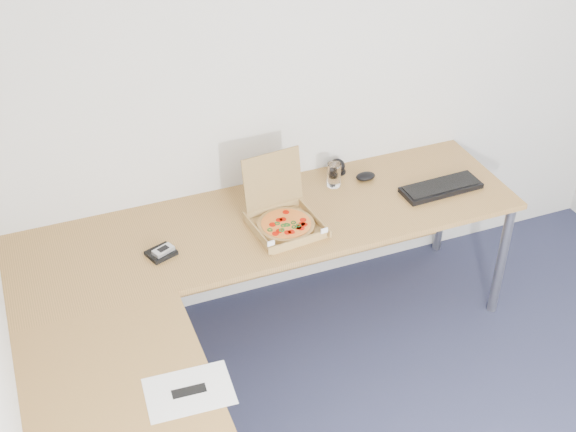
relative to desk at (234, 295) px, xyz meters
name	(u,v)px	position (x,y,z in m)	size (l,w,h in m)	color
room_shell	(559,290)	(0.82, -0.97, 0.55)	(3.50, 3.50, 2.50)	silver
desk	(234,295)	(0.00, 0.00, 0.00)	(2.50, 2.20, 0.73)	#A8763A
pizza_box	(285,220)	(0.37, 0.35, 0.07)	(0.31, 0.36, 0.31)	#A88145
drinking_glass	(334,175)	(0.74, 0.59, 0.09)	(0.07, 0.07, 0.13)	white
keyboard	(441,188)	(1.24, 0.35, 0.04)	(0.42, 0.15, 0.03)	black
mouse	(366,176)	(0.92, 0.58, 0.05)	(0.11, 0.07, 0.04)	black
wallet	(161,253)	(-0.23, 0.35, 0.04)	(0.12, 0.10, 0.02)	black
phone	(163,250)	(-0.22, 0.34, 0.06)	(0.10, 0.05, 0.02)	#B2B5BA
paper_sheet	(189,391)	(-0.33, -0.48, 0.03)	(0.32, 0.23, 0.00)	white
dome_speaker	(337,165)	(0.81, 0.71, 0.07)	(0.10, 0.10, 0.08)	black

